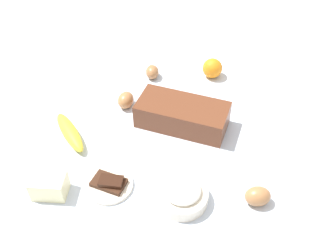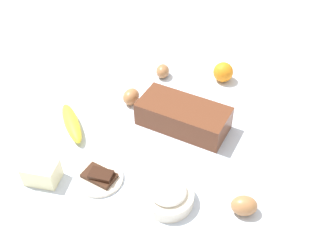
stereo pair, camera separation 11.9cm
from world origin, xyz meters
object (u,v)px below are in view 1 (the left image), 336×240
(loaf_pan, at_px, (182,114))
(orange_fruit, at_px, (212,68))
(banana, at_px, (70,132))
(butter_block, at_px, (49,186))
(egg_beside_bowl, at_px, (152,72))
(flour_bowl, at_px, (182,194))
(egg_near_butter, at_px, (126,100))
(chocolate_plate, at_px, (109,184))
(egg_loose, at_px, (258,196))

(loaf_pan, bearing_deg, orange_fruit, 85.21)
(banana, xyz_separation_m, butter_block, (0.01, -0.21, 0.01))
(banana, height_order, egg_beside_bowl, egg_beside_bowl)
(flour_bowl, relative_size, butter_block, 1.50)
(flour_bowl, relative_size, egg_near_butter, 2.04)
(flour_bowl, distance_m, butter_block, 0.35)
(loaf_pan, height_order, banana, loaf_pan)
(banana, distance_m, butter_block, 0.21)
(butter_block, relative_size, chocolate_plate, 0.69)
(chocolate_plate, bearing_deg, egg_beside_bowl, 84.49)
(banana, distance_m, egg_loose, 0.58)
(egg_near_butter, height_order, egg_beside_bowl, egg_near_butter)
(orange_fruit, bearing_deg, banana, -139.64)
(orange_fruit, relative_size, egg_loose, 1.05)
(loaf_pan, height_order, chocolate_plate, loaf_pan)
(flour_bowl, xyz_separation_m, egg_beside_bowl, (-0.15, 0.53, -0.00))
(egg_beside_bowl, bearing_deg, chocolate_plate, -95.51)
(orange_fruit, distance_m, egg_beside_bowl, 0.22)
(flour_bowl, distance_m, banana, 0.41)
(butter_block, bearing_deg, flour_bowl, 1.92)
(flour_bowl, relative_size, banana, 0.71)
(egg_loose, bearing_deg, orange_fruit, 103.23)
(egg_near_butter, xyz_separation_m, egg_loose, (0.41, -0.35, -0.00))
(loaf_pan, xyz_separation_m, butter_block, (-0.33, -0.31, -0.01))
(loaf_pan, bearing_deg, chocolate_plate, -110.00)
(banana, height_order, egg_loose, egg_loose)
(egg_loose, relative_size, chocolate_plate, 0.52)
(egg_loose, bearing_deg, flour_bowl, -175.61)
(loaf_pan, height_order, butter_block, loaf_pan)
(banana, relative_size, egg_near_butter, 2.88)
(loaf_pan, xyz_separation_m, banana, (-0.34, -0.09, -0.02))
(butter_block, height_order, egg_beside_bowl, butter_block)
(banana, relative_size, egg_beside_bowl, 3.15)
(orange_fruit, xyz_separation_m, egg_beside_bowl, (-0.22, -0.03, -0.01))
(butter_block, bearing_deg, orange_fruit, 54.08)
(butter_block, bearing_deg, egg_near_butter, 70.31)
(loaf_pan, distance_m, banana, 0.35)
(egg_beside_bowl, bearing_deg, flour_bowl, -74.17)
(egg_near_butter, bearing_deg, banana, -131.54)
(orange_fruit, bearing_deg, egg_near_butter, -144.70)
(orange_fruit, distance_m, egg_near_butter, 0.35)
(egg_near_butter, relative_size, egg_beside_bowl, 1.10)
(loaf_pan, bearing_deg, banana, -151.18)
(egg_near_butter, distance_m, egg_loose, 0.54)
(banana, bearing_deg, chocolate_plate, -47.57)
(egg_beside_bowl, relative_size, egg_loose, 0.88)
(egg_near_butter, height_order, chocolate_plate, egg_near_butter)
(flour_bowl, bearing_deg, egg_near_butter, 120.85)
(banana, height_order, egg_near_butter, egg_near_butter)
(egg_near_butter, bearing_deg, butter_block, -109.69)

